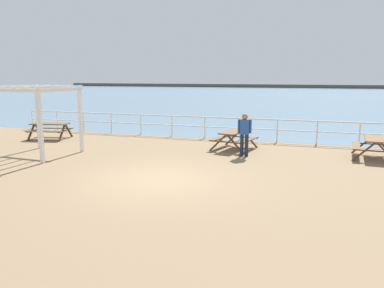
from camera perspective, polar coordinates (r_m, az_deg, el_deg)
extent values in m
cube|color=#846B4C|center=(11.36, -5.27, -5.87)|extent=(30.00, 24.00, 0.20)
cube|color=slate|center=(62.92, 14.92, 7.15)|extent=(142.00, 90.00, 0.01)
cube|color=#4C4C47|center=(105.83, 16.66, 8.20)|extent=(142.00, 6.00, 1.80)
cube|color=white|center=(18.36, 4.62, 3.99)|extent=(23.00, 0.06, 0.06)
cube|color=white|center=(18.42, 4.60, 2.53)|extent=(23.00, 0.05, 0.05)
cylinder|color=white|center=(23.99, -23.12, 3.41)|extent=(0.07, 0.07, 1.05)
cylinder|color=white|center=(22.85, -19.81, 3.32)|extent=(0.07, 0.07, 1.05)
cylinder|color=white|center=(21.79, -16.16, 3.21)|extent=(0.07, 0.07, 1.05)
cylinder|color=white|center=(20.83, -12.16, 3.08)|extent=(0.07, 0.07, 1.05)
cylinder|color=white|center=(19.97, -7.80, 2.92)|extent=(0.07, 0.07, 1.05)
cylinder|color=white|center=(19.25, -3.08, 2.72)|extent=(0.07, 0.07, 1.05)
cylinder|color=white|center=(18.66, 1.97, 2.49)|extent=(0.07, 0.07, 1.05)
cylinder|color=white|center=(18.23, 7.30, 2.23)|extent=(0.07, 0.07, 1.05)
cylinder|color=white|center=(17.96, 12.83, 1.94)|extent=(0.07, 0.07, 1.05)
cylinder|color=white|center=(17.87, 18.48, 1.62)|extent=(0.07, 0.07, 1.05)
cylinder|color=white|center=(17.95, 24.13, 1.28)|extent=(0.07, 0.07, 1.05)
cube|color=brown|center=(15.57, 26.07, 0.73)|extent=(0.81, 1.84, 0.05)
cube|color=brown|center=(15.59, 23.72, -0.20)|extent=(0.37, 1.81, 0.04)
cube|color=#50351E|center=(16.38, 24.51, -0.06)|extent=(0.80, 0.13, 0.79)
cube|color=#50351E|center=(16.42, 27.12, -0.24)|extent=(0.80, 0.13, 0.79)
cube|color=#50351E|center=(16.39, 25.83, 0.01)|extent=(1.50, 0.15, 0.04)
cube|color=#50351E|center=(14.84, 24.69, -1.06)|extent=(0.80, 0.13, 0.79)
cube|color=#50351E|center=(14.85, 26.14, -0.99)|extent=(1.50, 0.15, 0.04)
cube|color=brown|center=(19.71, -20.83, 2.90)|extent=(1.91, 1.09, 0.05)
cube|color=brown|center=(20.30, -20.00, 2.29)|extent=(1.81, 0.66, 0.04)
cube|color=brown|center=(19.20, -21.59, 1.77)|extent=(1.81, 0.66, 0.04)
cube|color=#50351E|center=(19.76, -18.25, 1.98)|extent=(0.26, 0.79, 0.79)
cube|color=#50351E|center=(19.08, -19.16, 1.65)|extent=(0.26, 0.79, 0.79)
cube|color=#50351E|center=(19.42, -18.71, 1.94)|extent=(0.40, 1.47, 0.04)
cube|color=#50351E|center=(20.44, -22.25, 1.99)|extent=(0.26, 0.79, 0.79)
cube|color=#50351E|center=(19.79, -23.26, 1.67)|extent=(0.26, 0.79, 0.79)
cube|color=#50351E|center=(20.11, -22.76, 1.96)|extent=(0.40, 1.47, 0.04)
cube|color=brown|center=(15.87, 6.48, 1.88)|extent=(1.03, 1.90, 0.05)
cube|color=brown|center=(16.17, 4.44, 0.99)|extent=(0.60, 1.82, 0.04)
cube|color=brown|center=(15.68, 8.53, 0.62)|extent=(0.60, 1.82, 0.04)
cube|color=#50351E|center=(16.78, 6.34, 1.04)|extent=(0.79, 0.23, 0.79)
cube|color=#50351E|center=(16.50, 8.72, 0.83)|extent=(0.79, 0.23, 0.79)
cube|color=#50351E|center=(16.63, 7.52, 1.09)|extent=(1.48, 0.34, 0.04)
cube|color=#50351E|center=(15.38, 4.01, 0.23)|extent=(0.79, 0.23, 0.79)
cube|color=#50351E|center=(15.08, 6.58, -0.01)|extent=(0.79, 0.23, 0.79)
cube|color=#50351E|center=(15.22, 5.28, 0.28)|extent=(1.48, 0.34, 0.04)
cylinder|color=#1E2338|center=(14.54, 8.29, -0.23)|extent=(0.14, 0.14, 0.85)
cylinder|color=#1E2338|center=(14.56, 7.58, -0.20)|extent=(0.14, 0.14, 0.85)
cube|color=#264C8C|center=(14.44, 8.01, 2.57)|extent=(0.36, 0.26, 0.58)
cylinder|color=#264C8C|center=(14.42, 8.88, 2.66)|extent=(0.09, 0.09, 0.52)
cylinder|color=#264C8C|center=(14.45, 7.14, 2.72)|extent=(0.09, 0.09, 0.52)
sphere|color=#9E7051|center=(14.39, 8.05, 4.17)|extent=(0.23, 0.23, 0.23)
cube|color=white|center=(15.82, -16.57, 3.31)|extent=(0.12, 0.12, 2.50)
cube|color=white|center=(14.17, -22.06, 2.23)|extent=(0.12, 0.12, 2.50)
cube|color=white|center=(17.26, -22.34, 3.52)|extent=(0.12, 0.12, 2.50)
cube|color=white|center=(14.88, -19.46, 7.81)|extent=(0.24, 2.44, 0.12)
cube|color=white|center=(16.40, -25.32, 7.59)|extent=(0.24, 2.44, 0.12)
cube|color=white|center=(16.43, -19.86, 7.96)|extent=(2.44, 0.24, 0.12)
cube|color=white|center=(14.85, -25.50, 7.40)|extent=(2.44, 0.24, 0.12)
cube|color=white|center=(16.40, -25.36, 8.01)|extent=(0.20, 2.56, 0.04)
cube|color=white|center=(16.00, -24.00, 8.08)|extent=(0.20, 2.56, 0.04)
cube|color=white|center=(15.62, -22.57, 8.14)|extent=(0.20, 2.56, 0.04)
cube|color=white|center=(15.24, -21.07, 8.21)|extent=(0.20, 2.56, 0.04)
cube|color=white|center=(14.87, -19.49, 8.27)|extent=(0.20, 2.56, 0.04)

